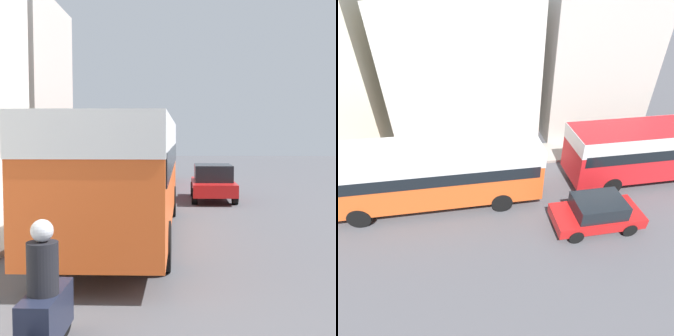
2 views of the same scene
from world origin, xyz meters
TOP-DOWN VIEW (x-y plane):
  - bus_lead at (-1.57, 9.90)m, footprint 2.59×10.25m
  - bus_following at (-1.86, 21.89)m, footprint 2.54×10.09m
  - motorcycle_behind_lead at (-1.63, 2.92)m, footprint 0.38×2.24m
  - car_crossing at (1.21, 17.01)m, footprint 1.79×3.86m
  - pedestrian_near_curb at (-4.82, 19.95)m, footprint 0.33×0.33m

SIDE VIEW (x-z plane):
  - motorcycle_behind_lead at x=-1.63m, z-range -0.18..1.55m
  - car_crossing at x=1.21m, z-range 0.03..1.51m
  - pedestrian_near_curb at x=-4.82m, z-range 0.19..2.00m
  - bus_lead at x=-1.57m, z-range 0.46..3.54m
  - bus_following at x=-1.86m, z-range 0.46..3.56m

